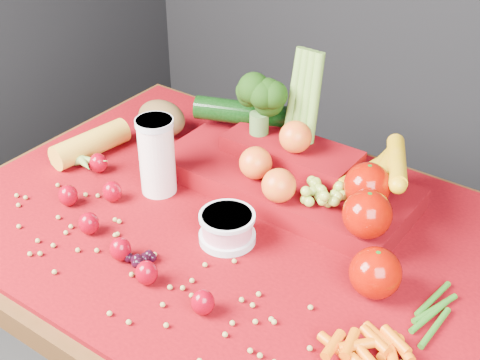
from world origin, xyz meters
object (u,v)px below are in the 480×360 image
Objects in this scene: yogurt_bowl at (227,227)px; produce_mound at (302,172)px; table at (234,266)px; milk_glass at (157,153)px.

yogurt_bowl is 0.20m from produce_mound.
milk_glass is at bearing 179.25° from table.
table is at bearing 112.87° from yogurt_bowl.
milk_glass is (-0.19, 0.00, 0.19)m from table.
milk_glass is 0.27× the size of produce_mound.
table is 0.23m from produce_mound.
yogurt_bowl is at bearing -13.43° from milk_glass.
table is at bearing -0.75° from milk_glass.
table is 1.83× the size of produce_mound.
milk_glass reaches higher than yogurt_bowl.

